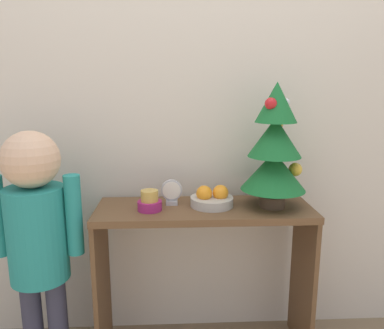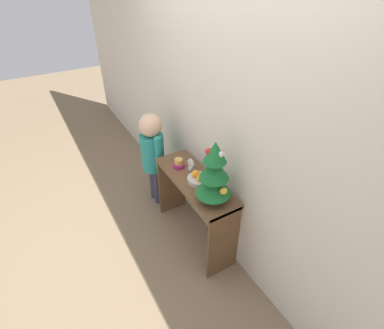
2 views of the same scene
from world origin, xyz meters
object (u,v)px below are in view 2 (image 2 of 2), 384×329
object	(u,v)px
singing_bowl	(179,164)
child_figure	(152,150)
mini_tree	(214,174)
fruit_bowl	(198,178)
desk_clock	(191,165)

from	to	relation	value
singing_bowl	child_figure	xyz separation A→B (m)	(-0.46, -0.06, -0.08)
singing_bowl	child_figure	distance (m)	0.47
mini_tree	fruit_bowl	size ratio (longest dim) A/B	2.85
mini_tree	desk_clock	bearing A→B (deg)	173.24
fruit_bowl	mini_tree	bearing A→B (deg)	-5.14
mini_tree	fruit_bowl	world-z (taller)	mini_tree
mini_tree	child_figure	xyz separation A→B (m)	(-0.99, -0.08, -0.30)
desk_clock	fruit_bowl	bearing A→B (deg)	-9.14
fruit_bowl	child_figure	xyz separation A→B (m)	(-0.73, -0.11, -0.07)
mini_tree	fruit_bowl	bearing A→B (deg)	174.86
fruit_bowl	singing_bowl	size ratio (longest dim) A/B	1.82
mini_tree	singing_bowl	distance (m)	0.58
singing_bowl	desk_clock	distance (m)	0.12
fruit_bowl	desk_clock	xyz separation A→B (m)	(-0.18, 0.03, 0.02)
fruit_bowl	child_figure	size ratio (longest dim) A/B	0.18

